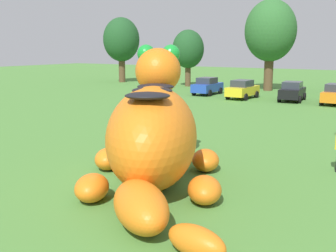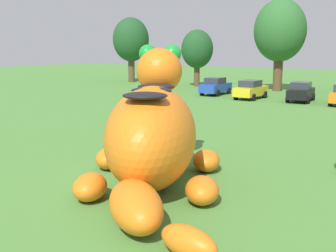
# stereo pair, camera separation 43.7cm
# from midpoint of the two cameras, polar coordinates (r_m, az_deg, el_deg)

# --- Properties ---
(ground_plane) EXTENTS (160.00, 160.00, 0.00)m
(ground_plane) POSITION_cam_midpoint_polar(r_m,az_deg,el_deg) (14.72, -6.22, -7.45)
(ground_plane) COLOR #4C8438
(giant_inflatable_creature) EXTENTS (7.66, 7.95, 4.76)m
(giant_inflatable_creature) POSITION_cam_midpoint_polar(r_m,az_deg,el_deg) (13.70, -3.06, -1.24)
(giant_inflatable_creature) COLOR orange
(giant_inflatable_creature) RESTS_ON ground
(car_blue) EXTENTS (1.97, 4.12, 1.72)m
(car_blue) POSITION_cam_midpoint_polar(r_m,az_deg,el_deg) (40.82, 5.25, 5.62)
(car_blue) COLOR #2347B7
(car_blue) RESTS_ON ground
(car_yellow) EXTENTS (2.08, 4.17, 1.72)m
(car_yellow) POSITION_cam_midpoint_polar(r_m,az_deg,el_deg) (38.05, 10.11, 5.10)
(car_yellow) COLOR yellow
(car_yellow) RESTS_ON ground
(car_black) EXTENTS (2.21, 4.23, 1.72)m
(car_black) POSITION_cam_midpoint_polar(r_m,az_deg,el_deg) (37.32, 16.76, 4.70)
(car_black) COLOR black
(car_black) RESTS_ON ground
(car_orange) EXTENTS (2.03, 4.15, 1.72)m
(car_orange) POSITION_cam_midpoint_polar(r_m,az_deg,el_deg) (36.19, 22.29, 4.16)
(car_orange) COLOR orange
(car_orange) RESTS_ON ground
(tree_far_left) EXTENTS (4.86, 4.86, 8.62)m
(tree_far_left) POSITION_cam_midpoint_polar(r_m,az_deg,el_deg) (55.93, -6.81, 11.92)
(tree_far_left) COLOR brown
(tree_far_left) RESTS_ON ground
(tree_left) EXTENTS (3.81, 3.81, 6.76)m
(tree_left) POSITION_cam_midpoint_polar(r_m,az_deg,el_deg) (49.51, 2.59, 10.71)
(tree_left) COLOR brown
(tree_left) RESTS_ON ground
(tree_mid_left) EXTENTS (5.47, 5.47, 9.71)m
(tree_mid_left) POSITION_cam_midpoint_polar(r_m,az_deg,el_deg) (45.77, 13.94, 12.80)
(tree_mid_left) COLOR brown
(tree_mid_left) RESTS_ON ground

